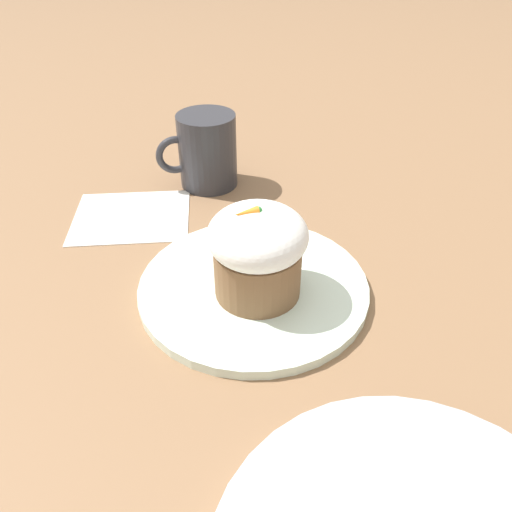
# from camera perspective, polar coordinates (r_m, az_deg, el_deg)

# --- Properties ---
(ground_plane) EXTENTS (4.00, 4.00, 0.00)m
(ground_plane) POSITION_cam_1_polar(r_m,az_deg,el_deg) (0.48, -0.29, -3.98)
(ground_plane) COLOR #846042
(dessert_plate) EXTENTS (0.22, 0.22, 0.01)m
(dessert_plate) POSITION_cam_1_polar(r_m,az_deg,el_deg) (0.48, -0.29, -3.52)
(dessert_plate) COLOR silver
(dessert_plate) RESTS_ON ground_plane
(carrot_cake) EXTENTS (0.09, 0.09, 0.09)m
(carrot_cake) POSITION_cam_1_polar(r_m,az_deg,el_deg) (0.44, -0.00, 0.57)
(carrot_cake) COLOR brown
(carrot_cake) RESTS_ON dessert_plate
(spoon) EXTENTS (0.05, 0.11, 0.01)m
(spoon) POSITION_cam_1_polar(r_m,az_deg,el_deg) (0.48, -1.45, -2.39)
(spoon) COLOR silver
(spoon) RESTS_ON dessert_plate
(coffee_cup) EXTENTS (0.10, 0.07, 0.09)m
(coffee_cup) POSITION_cam_1_polar(r_m,az_deg,el_deg) (0.64, -5.70, 11.87)
(coffee_cup) COLOR #2D2D33
(coffee_cup) RESTS_ON ground_plane
(paper_napkin) EXTENTS (0.16, 0.14, 0.00)m
(paper_napkin) POSITION_cam_1_polar(r_m,az_deg,el_deg) (0.61, -14.04, 4.46)
(paper_napkin) COLOR white
(paper_napkin) RESTS_ON ground_plane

